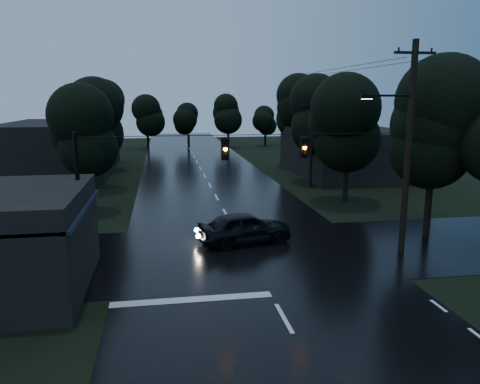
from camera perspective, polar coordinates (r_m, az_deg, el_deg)
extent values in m
cube|color=black|center=(40.22, -3.70, 0.80)|extent=(12.00, 120.00, 0.02)
cube|color=black|center=(22.92, 0.90, -7.42)|extent=(60.00, 9.00, 0.02)
cube|color=black|center=(19.78, -27.15, -2.14)|extent=(6.00, 7.00, 0.12)
cube|color=black|center=(19.07, -18.54, -1.92)|extent=(0.30, 7.00, 0.15)
cylinder|color=black|center=(16.76, -20.43, -9.96)|extent=(0.10, 0.10, 3.00)
cylinder|color=black|center=(22.38, -17.60, -4.42)|extent=(0.10, 0.10, 3.00)
cube|color=#FFE366|center=(17.82, -19.29, -5.22)|extent=(0.06, 1.60, 0.50)
cube|color=#FFE366|center=(20.39, -18.04, -3.07)|extent=(0.06, 1.20, 0.50)
cube|color=black|center=(47.18, 12.98, 4.81)|extent=(10.00, 14.00, 4.40)
cube|color=black|center=(50.60, -20.98, 5.12)|extent=(10.00, 16.00, 5.00)
cylinder|color=black|center=(23.44, 19.82, 4.86)|extent=(0.30, 0.30, 10.00)
cube|color=black|center=(23.40, 20.57, 15.62)|extent=(2.00, 0.12, 0.12)
cylinder|color=black|center=(22.80, 17.79, 11.13)|extent=(2.20, 0.10, 0.10)
cube|color=black|center=(22.32, 15.22, 11.15)|extent=(0.60, 0.25, 0.18)
cube|color=#FFB266|center=(22.32, 15.20, 10.89)|extent=(0.45, 0.18, 0.03)
cylinder|color=black|center=(39.45, 8.68, 5.99)|extent=(0.30, 0.30, 7.50)
cube|color=black|center=(39.28, 8.82, 10.56)|extent=(2.00, 0.12, 0.12)
cylinder|color=black|center=(21.12, -19.01, -1.25)|extent=(0.18, 0.18, 6.00)
cylinder|color=black|center=(20.77, 1.44, 6.99)|extent=(15.00, 0.03, 0.03)
cube|color=black|center=(20.64, -1.85, 5.28)|extent=(0.32, 0.25, 1.00)
sphere|color=orange|center=(20.49, -1.80, 5.24)|extent=(0.18, 0.18, 0.18)
cube|color=black|center=(21.41, 7.79, 5.41)|extent=(0.32, 0.25, 1.00)
sphere|color=orange|center=(21.26, 7.91, 5.36)|extent=(0.18, 0.18, 0.18)
cylinder|color=black|center=(26.99, 21.90, -2.27)|extent=(0.36, 0.36, 2.80)
sphere|color=black|center=(26.44, 22.44, 4.91)|extent=(4.48, 4.48, 4.48)
sphere|color=black|center=(26.35, 22.64, 7.50)|extent=(4.48, 4.48, 4.48)
sphere|color=black|center=(26.31, 22.85, 10.10)|extent=(4.48, 4.48, 4.48)
cylinder|color=black|center=(32.35, -18.31, -0.17)|extent=(0.36, 0.36, 2.45)
sphere|color=black|center=(31.91, -18.64, 5.07)|extent=(3.92, 3.92, 3.92)
sphere|color=black|center=(31.82, -18.76, 6.95)|extent=(3.92, 3.92, 3.92)
sphere|color=black|center=(31.77, -18.88, 8.83)|extent=(3.92, 3.92, 3.92)
cylinder|color=black|center=(40.21, -17.47, 2.19)|extent=(0.36, 0.36, 2.62)
sphere|color=black|center=(39.85, -17.74, 6.71)|extent=(4.20, 4.20, 4.20)
sphere|color=black|center=(39.79, -17.84, 8.33)|extent=(4.20, 4.20, 4.20)
sphere|color=black|center=(39.75, -17.94, 9.94)|extent=(4.20, 4.20, 4.20)
cylinder|color=black|center=(50.10, -16.62, 4.07)|extent=(0.36, 0.36, 2.80)
sphere|color=black|center=(49.81, -16.84, 7.95)|extent=(4.48, 4.48, 4.48)
sphere|color=black|center=(49.76, -16.92, 9.33)|extent=(4.48, 4.48, 4.48)
sphere|color=black|center=(49.74, -17.00, 10.71)|extent=(4.48, 4.48, 4.48)
cylinder|color=black|center=(34.43, 12.75, 0.95)|extent=(0.36, 0.36, 2.62)
sphere|color=black|center=(34.01, 12.98, 6.24)|extent=(4.20, 4.20, 4.20)
sphere|color=black|center=(33.94, 13.07, 8.13)|extent=(4.20, 4.20, 4.20)
sphere|color=black|center=(33.90, 13.15, 10.03)|extent=(4.20, 4.20, 4.20)
cylinder|color=black|center=(42.02, 9.43, 3.06)|extent=(0.36, 0.36, 2.80)
sphere|color=black|center=(41.67, 9.59, 7.69)|extent=(4.48, 4.48, 4.48)
sphere|color=black|center=(41.61, 9.64, 9.34)|extent=(4.48, 4.48, 4.48)
sphere|color=black|center=(41.59, 9.70, 10.99)|extent=(4.48, 4.48, 4.48)
cylinder|color=black|center=(51.65, 6.51, 4.78)|extent=(0.36, 0.36, 2.97)
sphere|color=black|center=(51.37, 6.60, 8.79)|extent=(4.76, 4.76, 4.76)
sphere|color=black|center=(51.32, 6.63, 10.21)|extent=(4.76, 4.76, 4.76)
sphere|color=black|center=(51.31, 6.66, 11.63)|extent=(4.76, 4.76, 4.76)
imported|color=black|center=(24.20, 0.58, -4.35)|extent=(5.13, 2.87, 1.65)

